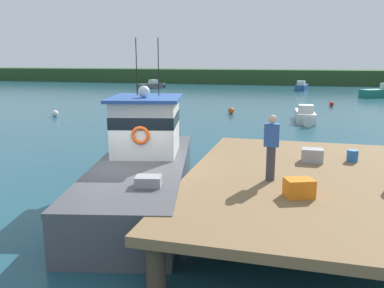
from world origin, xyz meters
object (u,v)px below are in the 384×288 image
moored_boat_outer_mooring (305,116)px  mooring_buoy_spare_mooring (332,104)px  main_fishing_boat (144,164)px  mooring_buoy_outer (55,113)px  crate_stack_near_edge (299,188)px  crate_stack_mid_dock (312,155)px  moored_boat_far_left (301,87)px  mooring_buoy_inshore (231,111)px  moored_boat_near_channel (150,107)px  bait_bucket (352,156)px  deckhand_by_the_boat (271,146)px  moored_boat_off_the_point (152,86)px

moored_boat_outer_mooring → mooring_buoy_spare_mooring: moored_boat_outer_mooring is taller
main_fishing_boat → mooring_buoy_outer: size_ratio=20.55×
crate_stack_near_edge → moored_boat_outer_mooring: size_ratio=0.13×
crate_stack_near_edge → mooring_buoy_spare_mooring: (2.79, 29.29, -1.19)m
crate_stack_mid_dock → moored_boat_far_left: 45.46m
crate_stack_near_edge → crate_stack_mid_dock: size_ratio=1.00×
mooring_buoy_inshore → mooring_buoy_outer: bearing=-158.0°
crate_stack_near_edge → moored_boat_near_channel: crate_stack_near_edge is taller
main_fishing_boat → moored_boat_near_channel: main_fishing_boat is taller
main_fishing_boat → moored_boat_near_channel: size_ratio=1.97×
mooring_buoy_outer → bait_bucket: bearing=-35.1°
deckhand_by_the_boat → mooring_buoy_spare_mooring: (3.48, 28.21, -1.85)m
crate_stack_near_edge → crate_stack_mid_dock: (0.36, 3.21, -0.00)m
main_fishing_boat → crate_stack_near_edge: bearing=-27.5°
crate_stack_near_edge → deckhand_by_the_boat: size_ratio=0.37×
moored_boat_near_channel → main_fishing_boat: bearing=-69.6°
moored_boat_outer_mooring → moored_boat_near_channel: 12.00m
main_fishing_boat → moored_boat_far_left: 46.53m
bait_bucket → moored_boat_near_channel: (-12.99, 17.37, -0.92)m
moored_boat_outer_mooring → moored_boat_far_left: (-0.21, 29.50, 0.03)m
mooring_buoy_spare_mooring → mooring_buoy_inshore: bearing=-136.8°
crate_stack_near_edge → bait_bucket: 3.88m
deckhand_by_the_boat → mooring_buoy_spare_mooring: 28.49m
crate_stack_mid_dock → main_fishing_boat: bearing=-170.3°
moored_boat_near_channel → crate_stack_near_edge: bearing=-61.3°
moored_boat_off_the_point → moored_boat_far_left: size_ratio=0.95×
mooring_buoy_spare_mooring → crate_stack_mid_dock: bearing=-95.3°
bait_bucket → mooring_buoy_inshore: bearing=110.0°
moored_boat_near_channel → moored_boat_outer_mooring: bearing=-8.6°
moored_boat_off_the_point → mooring_buoy_inshore: 28.79m
bait_bucket → moored_boat_far_left: 45.10m
moored_boat_outer_mooring → mooring_buoy_spare_mooring: 10.42m
main_fishing_boat → moored_boat_near_channel: 19.84m
mooring_buoy_inshore → deckhand_by_the_boat: bearing=-77.9°
moored_boat_near_channel → mooring_buoy_inshore: bearing=7.9°
deckhand_by_the_boat → moored_boat_far_left: 47.62m
moored_boat_outer_mooring → mooring_buoy_inshore: size_ratio=9.57×
moored_boat_outer_mooring → main_fishing_boat: bearing=-106.4°
moored_boat_near_channel → mooring_buoy_outer: bearing=-145.4°
crate_stack_mid_dock → mooring_buoy_inshore: 19.46m
moored_boat_off_the_point → mooring_buoy_spare_mooring: size_ratio=11.72×
crate_stack_near_edge → moored_boat_far_left: (0.17, 48.66, -0.96)m
crate_stack_mid_dock → bait_bucket: bearing=18.2°
bait_bucket → moored_boat_near_channel: size_ratio=0.07×
crate_stack_near_edge → deckhand_by_the_boat: (-0.69, 1.08, 0.66)m
mooring_buoy_outer → deckhand_by_the_boat: bearing=-43.4°
deckhand_by_the_boat → moored_boat_near_channel: 22.68m
mooring_buoy_outer → mooring_buoy_spare_mooring: bearing=31.6°
mooring_buoy_outer → moored_boat_outer_mooring: bearing=7.3°
moored_boat_outer_mooring → mooring_buoy_outer: (-17.78, -2.27, -0.16)m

